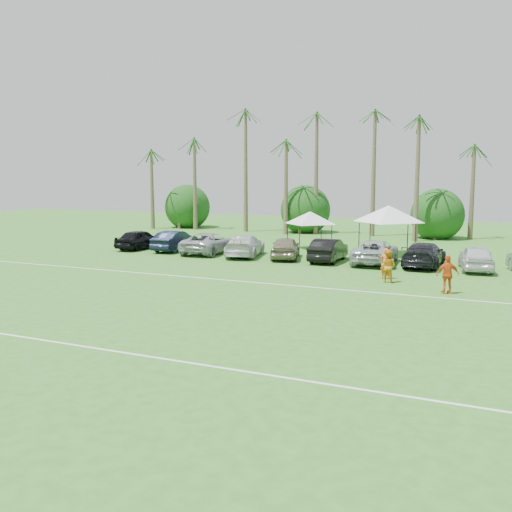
% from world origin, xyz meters
% --- Properties ---
extents(ground, '(120.00, 120.00, 0.00)m').
position_xyz_m(ground, '(0.00, 0.00, 0.00)').
color(ground, '#317021').
rests_on(ground, ground).
extents(field_lines, '(80.00, 12.10, 0.01)m').
position_xyz_m(field_lines, '(0.00, 8.00, 0.01)').
color(field_lines, white).
rests_on(field_lines, ground).
extents(palm_tree_0, '(2.40, 2.40, 8.90)m').
position_xyz_m(palm_tree_0, '(-22.00, 38.00, 7.48)').
color(palm_tree_0, brown).
rests_on(palm_tree_0, ground).
extents(palm_tree_1, '(2.40, 2.40, 9.90)m').
position_xyz_m(palm_tree_1, '(-17.00, 38.00, 8.35)').
color(palm_tree_1, brown).
rests_on(palm_tree_1, ground).
extents(palm_tree_2, '(2.40, 2.40, 10.90)m').
position_xyz_m(palm_tree_2, '(-12.00, 38.00, 9.21)').
color(palm_tree_2, brown).
rests_on(palm_tree_2, ground).
extents(palm_tree_3, '(2.40, 2.40, 11.90)m').
position_xyz_m(palm_tree_3, '(-8.00, 38.00, 10.06)').
color(palm_tree_3, brown).
rests_on(palm_tree_3, ground).
extents(palm_tree_4, '(2.40, 2.40, 8.90)m').
position_xyz_m(palm_tree_4, '(-4.00, 38.00, 7.48)').
color(palm_tree_4, brown).
rests_on(palm_tree_4, ground).
extents(palm_tree_5, '(2.40, 2.40, 9.90)m').
position_xyz_m(palm_tree_5, '(0.00, 38.00, 8.35)').
color(palm_tree_5, brown).
rests_on(palm_tree_5, ground).
extents(palm_tree_6, '(2.40, 2.40, 10.90)m').
position_xyz_m(palm_tree_6, '(4.00, 38.00, 9.21)').
color(palm_tree_6, brown).
rests_on(palm_tree_6, ground).
extents(palm_tree_7, '(2.40, 2.40, 11.90)m').
position_xyz_m(palm_tree_7, '(8.00, 38.00, 10.06)').
color(palm_tree_7, brown).
rests_on(palm_tree_7, ground).
extents(bush_tree_0, '(4.00, 4.00, 4.00)m').
position_xyz_m(bush_tree_0, '(-19.00, 39.00, 1.80)').
color(bush_tree_0, brown).
rests_on(bush_tree_0, ground).
extents(bush_tree_1, '(4.00, 4.00, 4.00)m').
position_xyz_m(bush_tree_1, '(-6.00, 39.00, 1.80)').
color(bush_tree_1, brown).
rests_on(bush_tree_1, ground).
extents(bush_tree_2, '(4.00, 4.00, 4.00)m').
position_xyz_m(bush_tree_2, '(6.00, 39.00, 1.80)').
color(bush_tree_2, brown).
rests_on(bush_tree_2, ground).
extents(sideline_player_a, '(0.58, 0.39, 1.59)m').
position_xyz_m(sideline_player_a, '(6.10, 17.75, 0.80)').
color(sideline_player_a, orange).
rests_on(sideline_player_a, ground).
extents(sideline_player_b, '(0.88, 0.74, 1.60)m').
position_xyz_m(sideline_player_b, '(6.41, 16.81, 0.80)').
color(sideline_player_b, orange).
rests_on(sideline_player_b, ground).
extents(sideline_player_c, '(1.11, 0.81, 1.74)m').
position_xyz_m(sideline_player_c, '(9.41, 15.09, 0.87)').
color(sideline_player_c, '#E05218').
rests_on(sideline_player_c, ground).
extents(canopy_tent_left, '(3.92, 3.92, 3.18)m').
position_xyz_m(canopy_tent_left, '(-1.53, 27.95, 2.72)').
color(canopy_tent_left, black).
rests_on(canopy_tent_left, ground).
extents(canopy_tent_right, '(4.79, 4.79, 3.88)m').
position_xyz_m(canopy_tent_right, '(4.33, 26.88, 3.32)').
color(canopy_tent_right, black).
rests_on(canopy_tent_right, ground).
extents(parked_car_0, '(1.92, 4.28, 1.43)m').
position_xyz_m(parked_car_0, '(-12.70, 22.64, 0.71)').
color(parked_car_0, black).
rests_on(parked_car_0, ground).
extents(parked_car_1, '(1.70, 4.40, 1.43)m').
position_xyz_m(parked_car_1, '(-9.84, 22.85, 0.71)').
color(parked_car_1, black).
rests_on(parked_car_1, ground).
extents(parked_car_2, '(2.72, 5.29, 1.43)m').
position_xyz_m(parked_car_2, '(-6.99, 22.63, 0.71)').
color(parked_car_2, '#A4A6AB').
rests_on(parked_car_2, ground).
extents(parked_car_3, '(3.08, 5.25, 1.43)m').
position_xyz_m(parked_car_3, '(-4.13, 22.37, 0.71)').
color(parked_car_3, silver).
rests_on(parked_car_3, ground).
extents(parked_car_4, '(2.81, 4.50, 1.43)m').
position_xyz_m(parked_car_4, '(-1.27, 22.42, 0.71)').
color(parked_car_4, '#7C725B').
rests_on(parked_car_4, ground).
extents(parked_car_5, '(1.67, 4.39, 1.43)m').
position_xyz_m(parked_car_5, '(1.59, 22.42, 0.71)').
color(parked_car_5, black).
rests_on(parked_car_5, ground).
extents(parked_car_6, '(2.82, 5.33, 1.43)m').
position_xyz_m(parked_car_6, '(4.45, 22.68, 0.71)').
color(parked_car_6, '#ADB1B6').
rests_on(parked_car_6, ground).
extents(parked_car_7, '(2.10, 4.96, 1.43)m').
position_xyz_m(parked_car_7, '(7.30, 22.73, 0.71)').
color(parked_car_7, black).
rests_on(parked_car_7, ground).
extents(parked_car_8, '(2.32, 4.41, 1.43)m').
position_xyz_m(parked_car_8, '(10.16, 22.48, 0.71)').
color(parked_car_8, silver).
rests_on(parked_car_8, ground).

